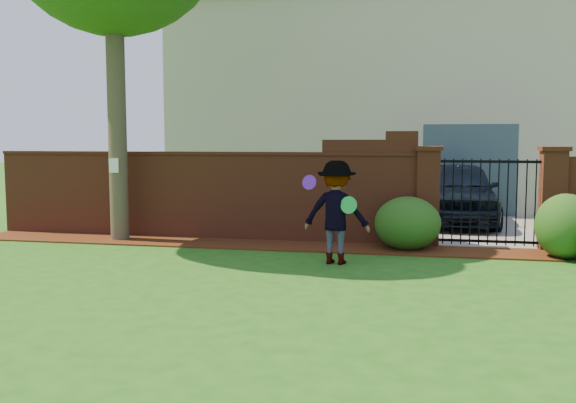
% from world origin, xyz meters
% --- Properties ---
extents(ground, '(80.00, 80.00, 0.01)m').
position_xyz_m(ground, '(0.00, 0.00, -0.01)').
color(ground, '#215615').
rests_on(ground, ground).
extents(mulch_bed, '(11.10, 1.08, 0.03)m').
position_xyz_m(mulch_bed, '(-0.95, 3.34, 0.01)').
color(mulch_bed, '#3A1A0A').
rests_on(mulch_bed, ground).
extents(brick_wall, '(8.70, 0.31, 2.16)m').
position_xyz_m(brick_wall, '(-2.01, 4.00, 0.93)').
color(brick_wall, brown).
rests_on(brick_wall, ground).
extents(pillar_left, '(0.50, 0.50, 1.88)m').
position_xyz_m(pillar_left, '(2.40, 4.00, 0.96)').
color(pillar_left, brown).
rests_on(pillar_left, ground).
extents(pillar_right, '(0.50, 0.50, 1.88)m').
position_xyz_m(pillar_right, '(4.60, 4.00, 0.96)').
color(pillar_right, brown).
rests_on(pillar_right, ground).
extents(iron_gate, '(1.78, 0.03, 1.60)m').
position_xyz_m(iron_gate, '(3.50, 4.00, 0.85)').
color(iron_gate, black).
rests_on(iron_gate, ground).
extents(driveway, '(3.20, 8.00, 0.01)m').
position_xyz_m(driveway, '(3.50, 8.00, 0.01)').
color(driveway, gray).
rests_on(driveway, ground).
extents(house, '(12.40, 6.40, 6.30)m').
position_xyz_m(house, '(1.00, 12.00, 3.16)').
color(house, beige).
rests_on(house, ground).
extents(car, '(1.77, 4.39, 1.50)m').
position_xyz_m(car, '(3.13, 7.22, 0.75)').
color(car, black).
rests_on(car, ground).
extents(paper_notice, '(0.20, 0.01, 0.28)m').
position_xyz_m(paper_notice, '(-3.60, 3.21, 1.50)').
color(paper_notice, white).
rests_on(paper_notice, tree).
extents(shrub_left, '(1.20, 1.20, 0.98)m').
position_xyz_m(shrub_left, '(2.04, 3.45, 0.49)').
color(shrub_left, '#164A16').
rests_on(shrub_left, ground).
extents(shrub_middle, '(1.00, 1.00, 1.10)m').
position_xyz_m(shrub_middle, '(4.66, 3.15, 0.55)').
color(shrub_middle, '#164A16').
rests_on(shrub_middle, ground).
extents(man, '(1.14, 0.73, 1.67)m').
position_xyz_m(man, '(0.93, 1.92, 0.83)').
color(man, gray).
rests_on(man, ground).
extents(frisbee_purple, '(0.25, 0.13, 0.24)m').
position_xyz_m(frisbee_purple, '(0.51, 1.85, 1.32)').
color(frisbee_purple, '#641DBA').
rests_on(frisbee_purple, man).
extents(frisbee_green, '(0.28, 0.15, 0.28)m').
position_xyz_m(frisbee_green, '(1.16, 1.74, 0.98)').
color(frisbee_green, green).
rests_on(frisbee_green, man).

